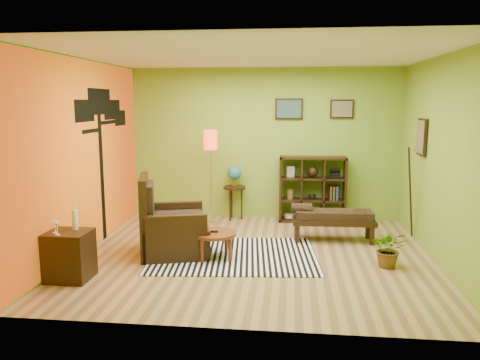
# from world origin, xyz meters

# --- Properties ---
(ground) EXTENTS (5.00, 5.00, 0.00)m
(ground) POSITION_xyz_m (0.00, 0.00, 0.00)
(ground) COLOR tan
(ground) RESTS_ON ground
(room_shell) EXTENTS (5.04, 4.54, 2.82)m
(room_shell) POSITION_xyz_m (-0.09, 0.01, 1.80)
(room_shell) COLOR #7EA931
(room_shell) RESTS_ON ground
(zebra_rug) EXTENTS (2.49, 1.90, 0.01)m
(zebra_rug) POSITION_xyz_m (-0.29, -0.06, 0.01)
(zebra_rug) COLOR white
(zebra_rug) RESTS_ON ground
(coffee_table) EXTENTS (0.61, 0.61, 0.39)m
(coffee_table) POSITION_xyz_m (-0.55, -0.20, 0.32)
(coffee_table) COLOR brown
(coffee_table) RESTS_ON ground
(armchair) EXTENTS (1.15, 1.15, 1.15)m
(armchair) POSITION_xyz_m (-1.22, -0.06, 0.35)
(armchair) COLOR black
(armchair) RESTS_ON ground
(side_cabinet) EXTENTS (0.52, 0.47, 0.92)m
(side_cabinet) POSITION_xyz_m (-2.20, -1.18, 0.31)
(side_cabinet) COLOR black
(side_cabinet) RESTS_ON ground
(floor_lamp) EXTENTS (0.25, 0.25, 1.69)m
(floor_lamp) POSITION_xyz_m (-0.91, 1.65, 1.37)
(floor_lamp) COLOR silver
(floor_lamp) RESTS_ON ground
(globe_table) EXTENTS (0.42, 0.42, 1.01)m
(globe_table) POSITION_xyz_m (-0.53, 2.04, 0.77)
(globe_table) COLOR black
(globe_table) RESTS_ON ground
(cube_shelf) EXTENTS (1.20, 0.35, 1.20)m
(cube_shelf) POSITION_xyz_m (0.91, 2.03, 0.60)
(cube_shelf) COLOR black
(cube_shelf) RESTS_ON ground
(bench) EXTENTS (1.31, 0.49, 0.60)m
(bench) POSITION_xyz_m (1.15, 0.83, 0.38)
(bench) COLOR black
(bench) RESTS_ON ground
(potted_plant) EXTENTS (0.56, 0.60, 0.40)m
(potted_plant) POSITION_xyz_m (1.82, -0.30, 0.20)
(potted_plant) COLOR #26661E
(potted_plant) RESTS_ON ground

